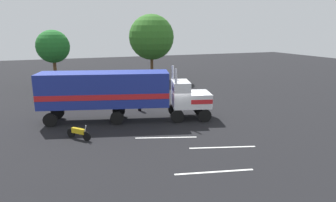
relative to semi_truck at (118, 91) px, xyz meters
name	(u,v)px	position (x,y,z in m)	size (l,w,h in m)	color
ground_plane	(183,120)	(5.20, -1.70, -2.52)	(120.00, 120.00, 0.00)	black
lane_stripe_near	(166,138)	(2.33, -5.20, -2.52)	(4.40, 0.16, 0.01)	silver
lane_stripe_mid	(222,147)	(5.19, -8.17, -2.52)	(4.40, 0.16, 0.01)	silver
lane_stripe_far	(214,172)	(3.02, -10.96, -2.52)	(4.40, 0.16, 0.01)	silver
semi_truck	(118,91)	(0.00, 0.00, 0.00)	(14.32, 6.07, 4.50)	silver
person_bystander	(139,102)	(2.40, 2.37, -1.63)	(0.34, 0.45, 1.63)	black
parked_car	(81,97)	(-2.65, 6.79, -1.72)	(4.51, 2.09, 1.57)	maroon
motorcycle	(79,133)	(-3.54, -3.31, -2.04)	(1.51, 1.61, 1.12)	black
tree_left	(53,47)	(-5.07, 19.02, 2.76)	(4.41, 4.41, 7.53)	brown
tree_center	(151,37)	(8.71, 18.55, 3.90)	(6.68, 6.68, 9.77)	brown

